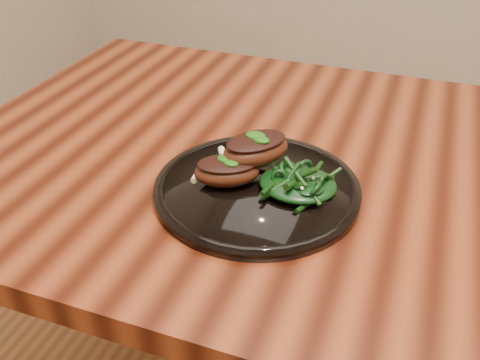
% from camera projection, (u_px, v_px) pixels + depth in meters
% --- Properties ---
extents(desk, '(1.60, 0.80, 0.75)m').
position_uv_depth(desk, '(432.00, 226.00, 0.84)').
color(desk, '#341006').
rests_on(desk, ground).
extents(plate, '(0.29, 0.29, 0.02)m').
position_uv_depth(plate, '(257.00, 189.00, 0.76)').
color(plate, black).
rests_on(plate, desk).
extents(lamb_chop_front, '(0.11, 0.09, 0.04)m').
position_uv_depth(lamb_chop_front, '(226.00, 170.00, 0.75)').
color(lamb_chop_front, '#481D0E').
rests_on(lamb_chop_front, plate).
extents(lamb_chop_back, '(0.12, 0.12, 0.05)m').
position_uv_depth(lamb_chop_back, '(255.00, 148.00, 0.76)').
color(lamb_chop_back, '#481D0E').
rests_on(lamb_chop_back, plate).
extents(herb_smear, '(0.09, 0.06, 0.01)m').
position_uv_depth(herb_smear, '(248.00, 157.00, 0.82)').
color(herb_smear, '#0D4607').
rests_on(herb_smear, plate).
extents(greens_heap, '(0.11, 0.10, 0.04)m').
position_uv_depth(greens_heap, '(298.00, 179.00, 0.74)').
color(greens_heap, black).
rests_on(greens_heap, plate).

